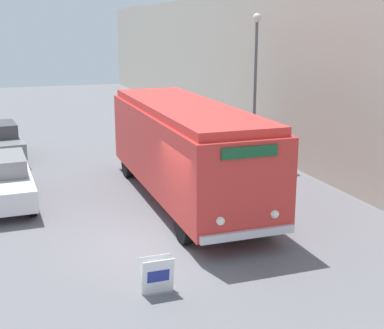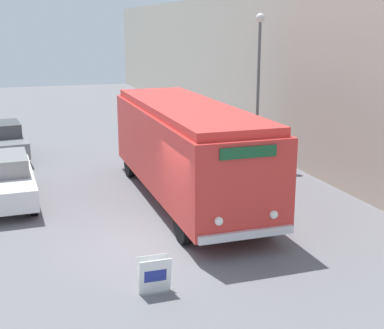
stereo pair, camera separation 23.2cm
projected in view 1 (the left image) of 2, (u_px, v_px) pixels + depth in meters
The scene contains 6 objects.
ground_plane at pixel (155, 243), 14.22m from camera, with size 80.00×80.00×0.00m, color slate.
building_wall_right at pixel (253, 71), 24.87m from camera, with size 0.30×60.00×7.14m.
vintage_bus at pixel (185, 146), 17.26m from camera, with size 2.65×9.75×3.19m.
sign_board at pixel (157, 276), 11.48m from camera, with size 0.70×0.31×0.81m.
streetlamp at pixel (256, 67), 21.64m from camera, with size 0.36×0.36×6.08m.
parked_car_near at pixel (0, 180), 17.29m from camera, with size 2.08×4.84×1.54m.
Camera 1 is at (-3.43, -12.82, 5.61)m, focal length 50.00 mm.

